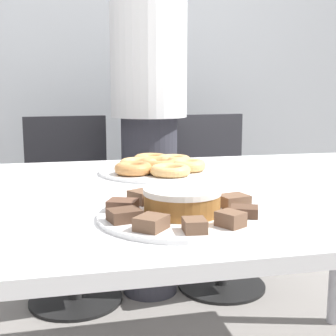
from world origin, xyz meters
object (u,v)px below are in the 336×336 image
(office_chair_left, at_px, (72,216))
(plate_cake, at_px, (182,216))
(person_standing, at_px, (149,106))
(plate_donuts, at_px, (159,171))
(frosted_cake, at_px, (182,201))
(office_chair_right, at_px, (218,207))

(office_chair_left, xyz_separation_m, plate_cake, (0.20, -1.29, 0.33))
(person_standing, xyz_separation_m, office_chair_left, (-0.37, 0.03, -0.51))
(person_standing, relative_size, plate_cake, 4.99)
(plate_cake, bearing_deg, plate_donuts, 83.33)
(office_chair_left, distance_m, frosted_cake, 1.35)
(office_chair_right, height_order, plate_cake, office_chair_right)
(person_standing, relative_size, office_chair_left, 2.01)
(person_standing, bearing_deg, office_chair_right, 4.66)
(office_chair_right, bearing_deg, person_standing, 178.11)
(person_standing, bearing_deg, plate_donuts, -98.23)
(plate_cake, xyz_separation_m, plate_donuts, (0.06, 0.53, 0.00))
(person_standing, xyz_separation_m, plate_donuts, (-0.11, -0.73, -0.18))
(office_chair_left, height_order, plate_cake, office_chair_left)
(person_standing, height_order, frosted_cake, person_standing)
(person_standing, height_order, plate_donuts, person_standing)
(office_chair_right, height_order, plate_donuts, office_chair_right)
(frosted_cake, bearing_deg, person_standing, 82.43)
(plate_cake, bearing_deg, person_standing, 82.43)
(office_chair_right, distance_m, plate_cake, 1.43)
(person_standing, distance_m, plate_cake, 1.28)
(office_chair_right, distance_m, frosted_cake, 1.44)
(office_chair_left, relative_size, office_chair_right, 1.00)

